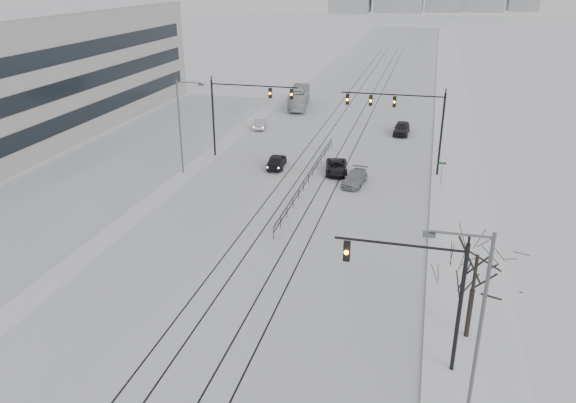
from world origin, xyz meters
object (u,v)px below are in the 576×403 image
(traffic_mast_near, at_px, (426,287))
(sedan_sb_outer, at_px, (260,124))
(box_truck, at_px, (299,98))
(sedan_sb_inner, at_px, (276,161))
(sedan_nb_right, at_px, (355,178))
(sedan_nb_far, at_px, (402,128))
(bare_tree, at_px, (476,264))
(sedan_nb_front, at_px, (336,167))

(traffic_mast_near, bearing_deg, sedan_sb_outer, 116.51)
(sedan_sb_outer, height_order, box_truck, box_truck)
(sedan_sb_inner, height_order, sedan_nb_right, sedan_sb_inner)
(sedan_nb_far, distance_m, box_truck, 18.80)
(sedan_sb_inner, height_order, box_truck, box_truck)
(sedan_sb_inner, bearing_deg, sedan_sb_outer, -72.80)
(sedan_sb_outer, bearing_deg, sedan_nb_right, 120.20)
(bare_tree, bearing_deg, box_truck, 112.46)
(traffic_mast_near, height_order, box_truck, traffic_mast_near)
(sedan_nb_far, bearing_deg, sedan_sb_outer, -172.69)
(bare_tree, relative_size, sedan_nb_far, 1.39)
(traffic_mast_near, height_order, sedan_sb_outer, traffic_mast_near)
(bare_tree, height_order, sedan_nb_far, bare_tree)
(traffic_mast_near, relative_size, sedan_sb_inner, 1.71)
(traffic_mast_near, distance_m, box_truck, 57.51)
(sedan_sb_outer, relative_size, sedan_nb_front, 0.83)
(sedan_nb_far, bearing_deg, traffic_mast_near, -83.44)
(bare_tree, height_order, sedan_sb_inner, bare_tree)
(bare_tree, bearing_deg, traffic_mast_near, -128.76)
(sedan_sb_outer, relative_size, sedan_nb_right, 0.88)
(traffic_mast_near, height_order, sedan_nb_front, traffic_mast_near)
(traffic_mast_near, xyz_separation_m, sedan_sb_inner, (-14.85, 27.66, -3.87))
(traffic_mast_near, distance_m, sedan_nb_front, 29.15)
(sedan_nb_far, height_order, box_truck, box_truck)
(sedan_nb_front, distance_m, sedan_nb_far, 16.57)
(box_truck, bearing_deg, sedan_nb_front, 102.40)
(box_truck, bearing_deg, sedan_nb_right, 104.33)
(sedan_sb_outer, relative_size, sedan_nb_far, 0.84)
(sedan_sb_outer, distance_m, sedan_nb_right, 21.98)
(sedan_nb_front, distance_m, sedan_nb_right, 3.51)
(sedan_sb_inner, xyz_separation_m, sedan_sb_outer, (-5.90, 13.94, -0.09))
(sedan_sb_inner, distance_m, sedan_nb_front, 6.06)
(sedan_nb_front, relative_size, box_truck, 0.45)
(sedan_nb_right, bearing_deg, box_truck, 118.79)
(sedan_nb_right, bearing_deg, sedan_sb_outer, 136.40)
(traffic_mast_near, bearing_deg, bare_tree, 51.24)
(sedan_nb_front, bearing_deg, bare_tree, -75.39)
(box_truck, bearing_deg, sedan_sb_inner, 90.33)
(traffic_mast_near, relative_size, sedan_nb_far, 1.59)
(sedan_nb_right, bearing_deg, sedan_sb_inner, 166.97)
(bare_tree, relative_size, sedan_nb_right, 1.45)
(sedan_sb_inner, bearing_deg, bare_tree, 119.25)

